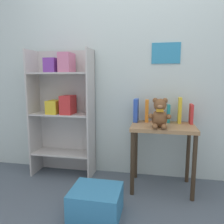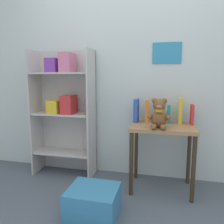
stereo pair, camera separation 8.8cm
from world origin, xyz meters
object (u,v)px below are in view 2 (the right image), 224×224
Objects in this scene: book_standing_teal at (169,114)px; storage_bin at (93,202)px; display_table at (162,137)px; book_standing_yellow at (180,111)px; book_standing_blue at (136,110)px; teddy_bear at (159,115)px; book_standing_orange at (147,111)px; book_standing_red at (192,114)px; book_standing_pink at (158,113)px; bookshelf_side at (64,105)px.

book_standing_teal is 1.14m from storage_bin.
display_table reaches higher than storage_bin.
display_table is at bearing -135.40° from book_standing_yellow.
book_standing_teal is at bearing 4.34° from book_standing_blue.
book_standing_blue is (-0.28, 0.13, 0.24)m from display_table.
teddy_bear is at bearing 42.88° from storage_bin.
book_standing_red is at bearing -4.22° from book_standing_orange.
book_standing_pink is at bearing 56.88° from storage_bin.
book_standing_orange is 1.05m from storage_bin.
book_standing_yellow is (0.17, 0.15, 0.25)m from display_table.
book_standing_teal is (0.10, 0.27, -0.03)m from teddy_bear.
teddy_bear is at bearing -14.33° from bookshelf_side.
teddy_bear is 0.28m from book_standing_pink.
book_standing_blue is 0.45m from book_standing_yellow.
book_standing_pink is 0.73× the size of book_standing_yellow.
book_standing_teal is at bearing 70.77° from teddy_bear.
display_table is 0.27m from teddy_bear.
book_standing_yellow is at bearing 172.54° from book_standing_red.
book_standing_red is at bearing -0.87° from bookshelf_side.
book_standing_red is (0.32, 0.26, -0.03)m from teddy_bear.
book_standing_orange reaches higher than book_standing_teal.
bookshelf_side is 1.12m from teddy_bear.
bookshelf_side reaches higher than book_standing_blue.
book_standing_orange is 0.34m from book_standing_yellow.
book_standing_orange is 0.89× the size of book_standing_yellow.
teddy_bear reaches higher than book_standing_red.
book_standing_orange is (0.11, 0.02, -0.00)m from book_standing_blue.
book_standing_orange reaches higher than storage_bin.
bookshelf_side is 1.18m from book_standing_teal.
book_standing_orange is 0.23m from book_standing_teal.
book_standing_red is 1.27m from storage_bin.
book_standing_orange is at bearing 63.32° from storage_bin.
book_standing_orange is (-0.17, 0.15, 0.23)m from display_table.
book_standing_yellow is 1.22m from storage_bin.
bookshelf_side is at bearing 177.66° from book_standing_teal.
bookshelf_side is 0.84m from book_standing_blue.
book_standing_teal is (0.06, 0.15, 0.21)m from display_table.
book_standing_pink is 1.02× the size of book_standing_teal.
book_standing_blue is 1.21× the size of book_standing_red.
book_standing_yellow is (0.45, 0.02, 0.01)m from book_standing_blue.
book_standing_red is at bearing -5.53° from book_standing_yellow.
bookshelf_side is 7.19× the size of book_standing_red.
storage_bin is (-0.82, -0.72, -0.65)m from book_standing_red.
teddy_bear is 1.07× the size of book_standing_yellow.
book_standing_teal is 0.94× the size of book_standing_red.
display_table is at bearing -43.94° from book_standing_orange.
storage_bin is (-0.48, -0.74, -0.64)m from book_standing_pink.
book_standing_pink is 0.47× the size of storage_bin.
bookshelf_side is 7.67× the size of book_standing_teal.
display_table is 0.26m from book_standing_teal.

